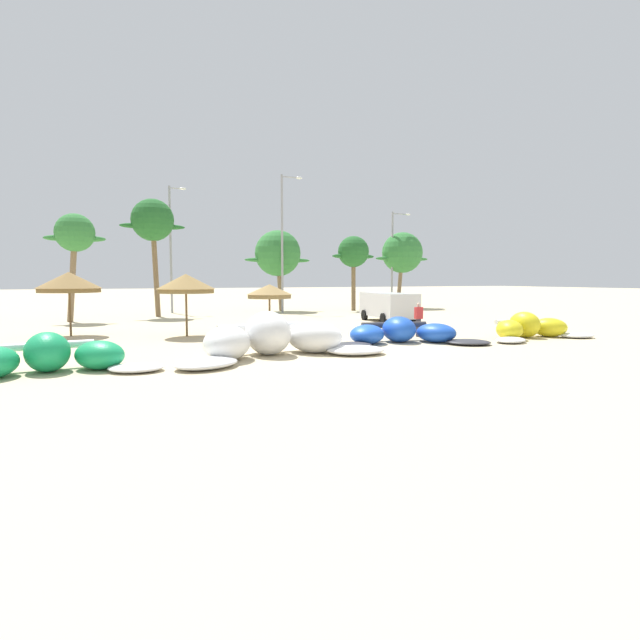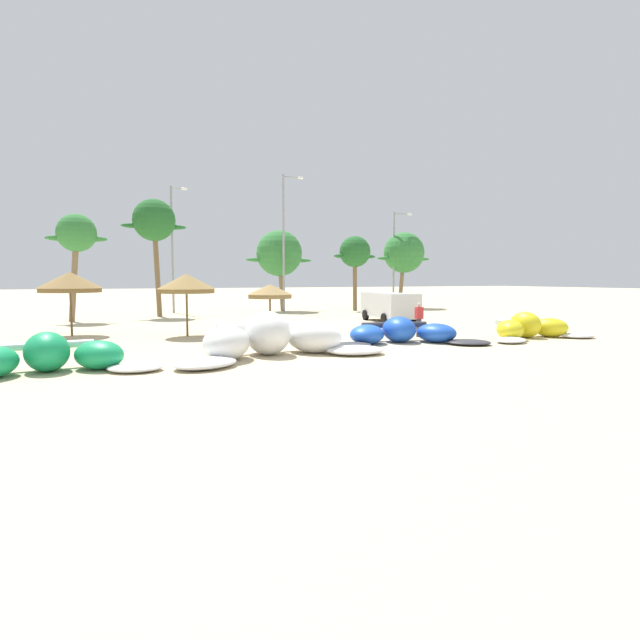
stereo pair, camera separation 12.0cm
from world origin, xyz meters
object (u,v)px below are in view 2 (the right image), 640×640
Objects in this scene: person_near_kites at (419,320)px; palm_right_of_gap at (404,253)px; kite_far_left at (48,358)px; lamppost_east_center at (395,254)px; palm_left_of_gap at (154,222)px; palm_center_right at (355,253)px; beach_umbrella_near_palms at (270,291)px; lamppost_west_center at (285,237)px; parked_van at (388,305)px; beach_umbrella_near_van at (70,282)px; beach_umbrella_middle at (186,283)px; lamppost_west at (173,244)px; palm_left at (76,235)px; palm_center_left at (279,254)px; kite_center at (530,328)px; kite_left at (272,339)px; kite_left_of_center at (402,333)px.

person_near_kites is 24.38m from palm_right_of_gap.
lamppost_east_center reaches higher than kite_far_left.
palm_left_of_gap is 16.41m from palm_center_right.
beach_umbrella_near_palms is 15.66m from lamppost_west_center.
lamppost_west_center is (-3.19, 10.78, 4.96)m from parked_van.
palm_right_of_gap is at bearing 11.15° from lamppost_east_center.
beach_umbrella_near_van is 1.03× the size of beach_umbrella_middle.
kite_far_left is 23.20m from palm_left_of_gap.
lamppost_west is at bearing 66.09° from beach_umbrella_near_van.
lamppost_west_center reaches higher than palm_right_of_gap.
beach_umbrella_middle is at bearing -65.63° from palm_left.
lamppost_east_center reaches higher than palm_left_of_gap.
lamppost_west_center is at bearing 2.32° from palm_left_of_gap.
palm_center_right is 6.52m from palm_right_of_gap.
lamppost_west is at bearing 176.61° from palm_right_of_gap.
lamppost_west is 8.91m from lamppost_west_center.
lamppost_west is at bearing 172.96° from palm_center_left.
lamppost_west is at bearing 84.74° from beach_umbrella_middle.
palm_center_left is at bearing 100.46° from kite_center.
palm_left_of_gap is 21.63m from lamppost_east_center.
kite_left is 6.34m from kite_left_of_center.
beach_umbrella_middle is at bearing -89.38° from palm_left_of_gap.
beach_umbrella_middle is 11.15m from person_near_kites.
palm_left is 1.00× the size of palm_center_left.
palm_left_of_gap is (-8.18, 19.92, 6.37)m from kite_left_of_center.
lamppost_west reaches higher than lamppost_east_center.
palm_center_right is at bearing -160.56° from lamppost_east_center.
kite_left_of_center is 2.66m from person_near_kites.
parked_van is 0.81× the size of palm_center_left.
lamppost_east_center reaches higher than palm_center_left.
lamppost_west_center is at bearing 106.50° from parked_van.
kite_center is at bearing -82.61° from parked_van.
person_near_kites is at bearing 40.20° from kite_left_of_center.
palm_left_of_gap is at bearing 141.90° from parked_van.
palm_left_of_gap reaches higher than palm_left.
palm_center_right is (12.00, 13.99, 2.84)m from beach_umbrella_near_palms.
palm_center_left reaches higher than person_near_kites.
kite_center is at bearing 1.97° from kite_left.
kite_left_of_center is 1.00× the size of palm_right_of_gap.
kite_center is at bearing -77.89° from lamppost_west_center.
beach_umbrella_middle is 0.30× the size of lamppost_west.
kite_left is at bearing -123.59° from palm_center_right.
kite_far_left is 29.04m from palm_center_left.
beach_umbrella_near_palms is (4.15, 0.07, -0.41)m from beach_umbrella_middle.
palm_center_left reaches higher than kite_far_left.
person_near_kites is 21.72m from palm_left_of_gap.
lamppost_west_center is (-0.23, -2.15, 1.20)m from palm_center_left.
beach_umbrella_near_palms is 0.44× the size of parked_van.
kite_left_of_center is 0.84× the size of palm_left_of_gap.
palm_center_left is (15.22, 4.98, -0.65)m from palm_left.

